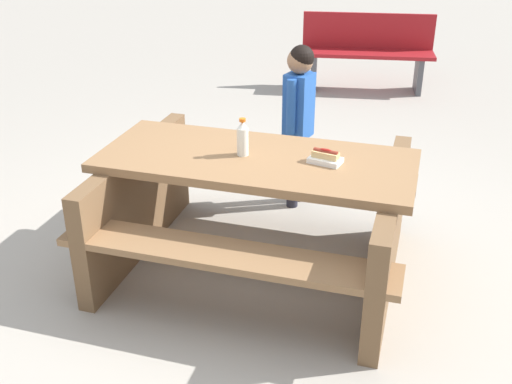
% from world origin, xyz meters
% --- Properties ---
extents(ground_plane, '(30.00, 30.00, 0.00)m').
position_xyz_m(ground_plane, '(0.00, 0.00, 0.00)').
color(ground_plane, '#ADA599').
rests_on(ground_plane, ground).
extents(picnic_table, '(1.87, 1.49, 0.75)m').
position_xyz_m(picnic_table, '(0.00, 0.00, 0.44)').
color(picnic_table, olive).
rests_on(picnic_table, ground).
extents(soda_bottle, '(0.07, 0.07, 0.22)m').
position_xyz_m(soda_bottle, '(-0.08, -0.00, 0.85)').
color(soda_bottle, silver).
rests_on(soda_bottle, picnic_table).
extents(hotdog_tray, '(0.20, 0.14, 0.08)m').
position_xyz_m(hotdog_tray, '(0.39, 0.05, 0.78)').
color(hotdog_tray, white).
rests_on(hotdog_tray, picnic_table).
extents(child_in_coat, '(0.20, 0.29, 1.19)m').
position_xyz_m(child_in_coat, '(-0.01, 0.93, 0.76)').
color(child_in_coat, '#262633').
rests_on(child_in_coat, ground).
extents(park_bench_near, '(1.55, 0.70, 0.85)m').
position_xyz_m(park_bench_near, '(-0.06, 4.04, 0.45)').
color(park_bench_near, maroon).
rests_on(park_bench_near, ground).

